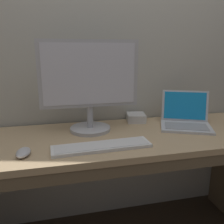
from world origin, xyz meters
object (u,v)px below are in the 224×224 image
object	(u,v)px
external_drive_box	(136,118)
external_monitor	(89,84)
laptop_silver	(185,119)
wired_keyboard	(102,146)
computer_mouse	(23,152)

from	to	relation	value
external_drive_box	external_monitor	bearing A→B (deg)	-158.55
laptop_silver	external_drive_box	distance (m)	0.32
laptop_silver	external_monitor	size ratio (longest dim) A/B	0.68
laptop_silver	wired_keyboard	world-z (taller)	laptop_silver
laptop_silver	computer_mouse	size ratio (longest dim) A/B	3.62
wired_keyboard	external_drive_box	size ratio (longest dim) A/B	3.84
wired_keyboard	computer_mouse	xyz separation A→B (m)	(-0.37, -0.00, 0.01)
laptop_silver	external_drive_box	world-z (taller)	laptop_silver
laptop_silver	external_drive_box	bearing A→B (deg)	148.36
wired_keyboard	laptop_silver	bearing A→B (deg)	21.09
laptop_silver	computer_mouse	xyz separation A→B (m)	(-0.96, -0.23, -0.03)
external_monitor	computer_mouse	bearing A→B (deg)	-142.31
computer_mouse	external_drive_box	bearing A→B (deg)	36.90
external_drive_box	computer_mouse	bearing A→B (deg)	-149.54
laptop_silver	wired_keyboard	size ratio (longest dim) A/B	0.77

